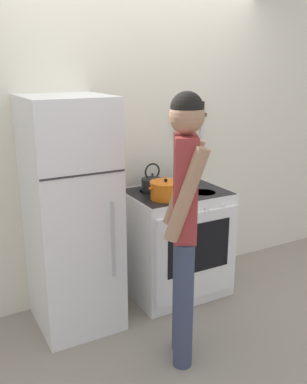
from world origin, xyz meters
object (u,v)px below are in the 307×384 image
Objects in this scene: dutch_oven_pot at (166,190)px; person at (184,217)px; refrigerator at (72,216)px; utensil_jar at (190,178)px; stove_range at (178,243)px; tea_kettle at (153,183)px.

person is at bearing -110.59° from dutch_oven_pot.
refrigerator is 7.05× the size of utensil_jar.
refrigerator is 0.92m from person.
refrigerator reaches higher than dutch_oven_pot.
refrigerator is 0.75m from dutch_oven_pot.
stove_range is 3.74× the size of utensil_jar.
refrigerator is 5.92× the size of dutch_oven_pot.
tea_kettle is at bearing 86.67° from dutch_oven_pot.
stove_range is 1.03m from person.
refrigerator reaches higher than tea_kettle.
dutch_oven_pot reaches higher than stove_range.
utensil_jar reaches higher than stove_range.
person is (-0.43, -0.76, 0.55)m from stove_range.
refrigerator is 1.00m from stove_range.
refrigerator is 1.14m from utensil_jar.
person reaches higher than refrigerator.
dutch_oven_pot is at bearing -147.34° from utensil_jar.
tea_kettle is 0.13× the size of person.
tea_kettle is 0.94m from person.
stove_range is 0.56m from dutch_oven_pot.
refrigerator is 1.89× the size of stove_range.
tea_kettle is (-0.17, 0.15, 0.52)m from stove_range.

